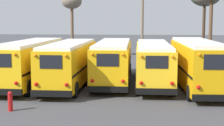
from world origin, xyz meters
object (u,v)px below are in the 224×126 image
Objects in this scene: school_bus_4 at (197,63)px; fire_hydrant at (10,101)px; school_bus_1 at (70,63)px; bare_tree_2 at (72,4)px; school_bus_0 at (30,61)px; school_bus_2 at (113,60)px; school_bus_3 at (153,62)px; utility_pole at (142,19)px.

fire_hydrant is at bearing -147.31° from school_bus_4.
school_bus_1 is at bearing -180.00° from school_bus_4.
school_bus_1 is at bearing -79.20° from bare_tree_2.
school_bus_0 is at bearing 174.28° from school_bus_1.
school_bus_2 is (2.93, 1.88, -0.03)m from school_bus_1.
school_bus_3 is 1.00× the size of school_bus_4.
school_bus_2 is 17.76m from bare_tree_2.
utility_pole reaches higher than school_bus_3.
school_bus_4 is at bearing 0.00° from school_bus_1.
school_bus_2 is at bearing 61.75° from fire_hydrant.
school_bus_2 is at bearing 15.16° from school_bus_0.
school_bus_1 reaches higher than school_bus_2.
school_bus_3 is at bearing 46.39° from fire_hydrant.
school_bus_2 reaches higher than fire_hydrant.
school_bus_4 is (2.93, -1.20, 0.11)m from school_bus_3.
school_bus_2 reaches higher than school_bus_3.
school_bus_4 is (5.87, -1.88, 0.10)m from school_bus_2.
school_bus_1 reaches higher than school_bus_3.
bare_tree_2 is (-12.18, 17.74, 4.82)m from school_bus_4.
school_bus_1 is at bearing -111.02° from utility_pole.
fire_hydrant is (1.69, -24.47, -6.06)m from bare_tree_2.
bare_tree_2 is at bearing 119.22° from school_bus_3.
school_bus_2 is (5.87, 1.59, -0.07)m from school_bus_0.
utility_pole is at bearing 93.69° from school_bus_3.
school_bus_0 is at bearing -164.84° from school_bus_2.
school_bus_3 is (8.80, 0.91, -0.07)m from school_bus_0.
school_bus_0 reaches higher than school_bus_1.
fire_hydrant is (-10.50, -6.74, -1.24)m from school_bus_4.
school_bus_4 is at bearing -22.30° from school_bus_3.
bare_tree_2 is 7.49× the size of fire_hydrant.
utility_pole is at bearing -27.95° from bare_tree_2.
utility_pole reaches higher than school_bus_2.
utility_pole is (-0.78, 12.04, 3.03)m from school_bus_3.
school_bus_0 is 7.24m from fire_hydrant.
school_bus_2 is at bearing 162.21° from school_bus_4.
school_bus_0 is 1.12× the size of utility_pole.
bare_tree_2 reaches higher than school_bus_3.
school_bus_1 is 0.95× the size of school_bus_3.
school_bus_4 is 1.14× the size of utility_pole.
school_bus_3 is 1.32× the size of bare_tree_2.
school_bus_1 is at bearing -168.41° from school_bus_3.
school_bus_1 reaches higher than fire_hydrant.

